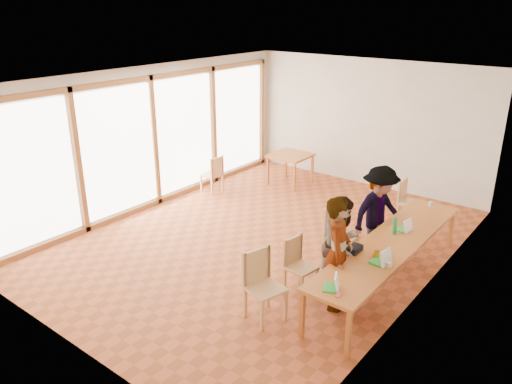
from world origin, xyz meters
TOP-DOWN VIEW (x-y plane):
  - ground at (0.00, 0.00)m, footprint 8.00×8.00m
  - wall_back at (0.00, 4.00)m, footprint 6.00×0.10m
  - wall_front at (0.00, -4.00)m, footprint 6.00×0.10m
  - wall_right at (3.00, 0.00)m, footprint 0.10×8.00m
  - window_wall at (-2.96, 0.00)m, footprint 0.10×8.00m
  - ceiling at (0.00, 0.00)m, footprint 6.00×8.00m
  - communal_table at (2.50, -0.09)m, footprint 0.80×4.00m
  - side_table at (-1.37, 2.84)m, footprint 0.90×0.90m
  - chair_near at (1.42, -1.96)m, footprint 0.58×0.58m
  - chair_mid at (1.44, -1.08)m, footprint 0.46×0.46m
  - chair_far at (1.45, 0.10)m, footprint 0.48×0.48m
  - chair_empty at (1.71, 2.47)m, footprint 0.40×0.40m
  - chair_spare at (-2.41, 1.25)m, footprint 0.42×0.42m
  - person_near at (2.12, -1.08)m, footprint 0.63×0.73m
  - person_mid at (1.99, -0.70)m, footprint 0.61×0.77m
  - person_far at (1.93, 0.68)m, footprint 0.94×1.22m
  - laptop_near at (2.47, -1.80)m, footprint 0.28×0.30m
  - laptop_mid at (2.68, -0.79)m, footprint 0.26×0.29m
  - laptop_far at (2.50, 0.43)m, footprint 0.24×0.27m
  - yellow_mug at (2.53, -0.67)m, footprint 0.15×0.15m
  - green_bottle at (2.42, 0.20)m, footprint 0.07×0.07m
  - clear_glass at (2.46, 1.70)m, footprint 0.07×0.07m
  - condiment_cup at (2.79, -0.81)m, footprint 0.08×0.08m
  - pink_phone at (2.60, -1.90)m, footprint 0.05×0.10m
  - black_pouch at (2.21, -0.72)m, footprint 0.16×0.26m

SIDE VIEW (x-z plane):
  - ground at x=0.00m, z-range 0.00..0.00m
  - chair_empty at x=1.71m, z-range 0.30..0.75m
  - chair_mid at x=1.44m, z-range 0.30..0.77m
  - chair_spare at x=-2.41m, z-range 0.30..0.77m
  - chair_far at x=1.45m, z-range 0.35..0.88m
  - chair_near at x=1.42m, z-range 0.35..0.89m
  - side_table at x=-1.37m, z-range 0.29..1.04m
  - communal_table at x=2.50m, z-range 0.33..1.08m
  - pink_phone at x=2.60m, z-range 0.75..0.76m
  - person_mid at x=1.99m, z-range 0.00..1.56m
  - condiment_cup at x=2.79m, z-range 0.75..0.81m
  - yellow_mug at x=2.53m, z-range 0.75..0.84m
  - clear_glass at x=2.46m, z-range 0.75..0.84m
  - black_pouch at x=2.21m, z-range 0.75..0.84m
  - laptop_near at x=2.47m, z-range 0.70..0.91m
  - laptop_far at x=2.50m, z-range 0.70..0.91m
  - laptop_mid at x=2.68m, z-range 0.70..0.93m
  - person_far at x=1.93m, z-range 0.00..1.66m
  - person_near at x=2.12m, z-range 0.00..1.70m
  - green_bottle at x=2.42m, z-range 0.75..1.03m
  - wall_back at x=0.00m, z-range 0.00..3.00m
  - wall_front at x=0.00m, z-range 0.00..3.00m
  - wall_right at x=3.00m, z-range 0.00..3.00m
  - window_wall at x=-2.96m, z-range 0.00..3.00m
  - ceiling at x=0.00m, z-range 3.00..3.04m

